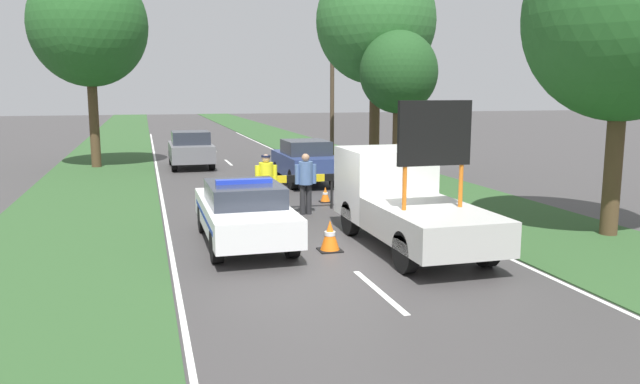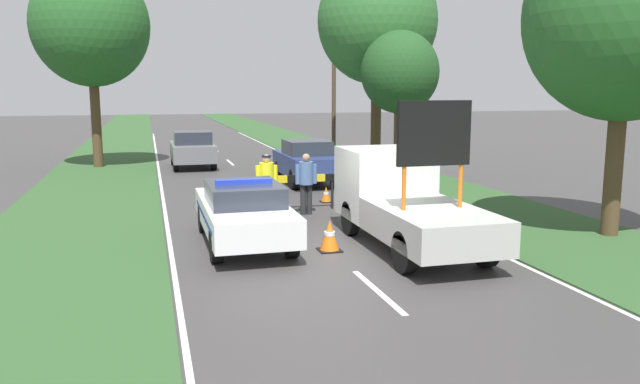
{
  "view_description": "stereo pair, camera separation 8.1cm",
  "coord_description": "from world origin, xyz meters",
  "px_view_note": "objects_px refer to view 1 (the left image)",
  "views": [
    {
      "loc": [
        -3.91,
        -13.07,
        3.57
      ],
      "look_at": [
        0.13,
        1.33,
        1.1
      ],
      "focal_mm": 35.0,
      "sensor_mm": 36.0,
      "label": 1
    },
    {
      "loc": [
        -3.84,
        -13.1,
        3.57
      ],
      "look_at": [
        0.13,
        1.33,
        1.1
      ],
      "focal_mm": 35.0,
      "sensor_mm": 36.0,
      "label": 2
    }
  ],
  "objects_px": {
    "road_barrier": "(286,181)",
    "queued_car_suv_grey": "(191,149)",
    "roadside_tree_mid_right": "(88,26)",
    "work_truck": "(403,198)",
    "roadside_tree_near_right": "(376,22)",
    "utility_pole": "(332,79)",
    "queued_car_hatch_blue": "(305,161)",
    "roadside_tree_near_left": "(625,17)",
    "traffic_cone_centre_front": "(325,195)",
    "roadside_tree_mid_left": "(399,73)",
    "traffic_cone_near_police": "(213,204)",
    "police_car": "(244,211)",
    "pedestrian_civilian": "(306,179)",
    "traffic_cone_near_truck": "(330,236)",
    "police_officer": "(266,180)"
  },
  "relations": [
    {
      "from": "road_barrier",
      "to": "queued_car_suv_grey",
      "type": "bearing_deg",
      "value": 106.68
    },
    {
      "from": "queued_car_suv_grey",
      "to": "roadside_tree_mid_right",
      "type": "relative_size",
      "value": 0.44
    },
    {
      "from": "work_truck",
      "to": "roadside_tree_near_right",
      "type": "xyz_separation_m",
      "value": [
        3.4,
        10.96,
        5.17
      ]
    },
    {
      "from": "work_truck",
      "to": "utility_pole",
      "type": "bearing_deg",
      "value": -99.2
    },
    {
      "from": "queued_car_hatch_blue",
      "to": "roadside_tree_near_right",
      "type": "height_order",
      "value": "roadside_tree_near_right"
    },
    {
      "from": "road_barrier",
      "to": "roadside_tree_mid_right",
      "type": "height_order",
      "value": "roadside_tree_mid_right"
    },
    {
      "from": "roadside_tree_near_left",
      "to": "roadside_tree_near_right",
      "type": "relative_size",
      "value": 0.88
    },
    {
      "from": "roadside_tree_mid_right",
      "to": "traffic_cone_centre_front",
      "type": "bearing_deg",
      "value": -56.22
    },
    {
      "from": "road_barrier",
      "to": "queued_car_suv_grey",
      "type": "distance_m",
      "value": 11.58
    },
    {
      "from": "traffic_cone_centre_front",
      "to": "roadside_tree_mid_left",
      "type": "relative_size",
      "value": 0.09
    },
    {
      "from": "roadside_tree_near_right",
      "to": "roadside_tree_mid_right",
      "type": "height_order",
      "value": "roadside_tree_mid_right"
    },
    {
      "from": "traffic_cone_near_police",
      "to": "roadside_tree_near_left",
      "type": "height_order",
      "value": "roadside_tree_near_left"
    },
    {
      "from": "police_car",
      "to": "utility_pole",
      "type": "height_order",
      "value": "utility_pole"
    },
    {
      "from": "pedestrian_civilian",
      "to": "traffic_cone_centre_front",
      "type": "xyz_separation_m",
      "value": [
        1.09,
        1.73,
        -0.79
      ]
    },
    {
      "from": "traffic_cone_centre_front",
      "to": "queued_car_suv_grey",
      "type": "bearing_deg",
      "value": 108.54
    },
    {
      "from": "work_truck",
      "to": "roadside_tree_mid_right",
      "type": "bearing_deg",
      "value": -63.51
    },
    {
      "from": "traffic_cone_near_police",
      "to": "roadside_tree_near_left",
      "type": "xyz_separation_m",
      "value": [
        9.09,
        -5.58,
        4.98
      ]
    },
    {
      "from": "traffic_cone_near_truck",
      "to": "queued_car_suv_grey",
      "type": "bearing_deg",
      "value": 96.58
    },
    {
      "from": "utility_pole",
      "to": "roadside_tree_mid_right",
      "type": "bearing_deg",
      "value": 173.4
    },
    {
      "from": "work_truck",
      "to": "utility_pole",
      "type": "height_order",
      "value": "utility_pole"
    },
    {
      "from": "road_barrier",
      "to": "traffic_cone_near_police",
      "type": "bearing_deg",
      "value": 177.51
    },
    {
      "from": "roadside_tree_mid_left",
      "to": "roadside_tree_mid_right",
      "type": "bearing_deg",
      "value": 142.93
    },
    {
      "from": "road_barrier",
      "to": "utility_pole",
      "type": "height_order",
      "value": "utility_pole"
    },
    {
      "from": "pedestrian_civilian",
      "to": "traffic_cone_centre_front",
      "type": "bearing_deg",
      "value": 77.8
    },
    {
      "from": "work_truck",
      "to": "roadside_tree_near_right",
      "type": "height_order",
      "value": "roadside_tree_near_right"
    },
    {
      "from": "traffic_cone_near_truck",
      "to": "roadside_tree_near_left",
      "type": "relative_size",
      "value": 0.09
    },
    {
      "from": "police_car",
      "to": "roadside_tree_near_right",
      "type": "height_order",
      "value": "roadside_tree_near_right"
    },
    {
      "from": "police_officer",
      "to": "traffic_cone_near_police",
      "type": "bearing_deg",
      "value": -21.29
    },
    {
      "from": "police_car",
      "to": "roadside_tree_mid_left",
      "type": "xyz_separation_m",
      "value": [
        7.01,
        7.63,
        3.38
      ]
    },
    {
      "from": "work_truck",
      "to": "police_officer",
      "type": "xyz_separation_m",
      "value": [
        -2.45,
        4.01,
        -0.02
      ]
    },
    {
      "from": "police_officer",
      "to": "utility_pole",
      "type": "relative_size",
      "value": 0.22
    },
    {
      "from": "roadside_tree_near_left",
      "to": "traffic_cone_near_police",
      "type": "bearing_deg",
      "value": 148.44
    },
    {
      "from": "pedestrian_civilian",
      "to": "traffic_cone_near_truck",
      "type": "relative_size",
      "value": 2.53
    },
    {
      "from": "work_truck",
      "to": "queued_car_hatch_blue",
      "type": "xyz_separation_m",
      "value": [
        0.16,
        9.76,
        -0.21
      ]
    },
    {
      "from": "police_officer",
      "to": "roadside_tree_mid_right",
      "type": "height_order",
      "value": "roadside_tree_mid_right"
    },
    {
      "from": "roadside_tree_near_left",
      "to": "roadside_tree_near_right",
      "type": "distance_m",
      "value": 11.77
    },
    {
      "from": "road_barrier",
      "to": "police_officer",
      "type": "xyz_separation_m",
      "value": [
        -0.72,
        -0.59,
        0.16
      ]
    },
    {
      "from": "pedestrian_civilian",
      "to": "queued_car_hatch_blue",
      "type": "bearing_deg",
      "value": 95.77
    },
    {
      "from": "queued_car_hatch_blue",
      "to": "queued_car_suv_grey",
      "type": "relative_size",
      "value": 1.04
    },
    {
      "from": "roadside_tree_near_left",
      "to": "roadside_tree_mid_right",
      "type": "distance_m",
      "value": 22.16
    },
    {
      "from": "work_truck",
      "to": "road_barrier",
      "type": "relative_size",
      "value": 1.56
    },
    {
      "from": "traffic_cone_centre_front",
      "to": "queued_car_hatch_blue",
      "type": "relative_size",
      "value": 0.12
    },
    {
      "from": "traffic_cone_near_truck",
      "to": "queued_car_suv_grey",
      "type": "relative_size",
      "value": 0.17
    },
    {
      "from": "traffic_cone_near_truck",
      "to": "roadside_tree_near_left",
      "type": "height_order",
      "value": "roadside_tree_near_left"
    },
    {
      "from": "pedestrian_civilian",
      "to": "roadside_tree_mid_left",
      "type": "bearing_deg",
      "value": 64.35
    },
    {
      "from": "roadside_tree_mid_right",
      "to": "queued_car_suv_grey",
      "type": "bearing_deg",
      "value": -15.33
    },
    {
      "from": "road_barrier",
      "to": "pedestrian_civilian",
      "type": "bearing_deg",
      "value": -50.57
    },
    {
      "from": "traffic_cone_near_police",
      "to": "road_barrier",
      "type": "bearing_deg",
      "value": -9.44
    },
    {
      "from": "traffic_cone_near_truck",
      "to": "police_car",
      "type": "bearing_deg",
      "value": 146.17
    },
    {
      "from": "road_barrier",
      "to": "pedestrian_civilian",
      "type": "height_order",
      "value": "pedestrian_civilian"
    }
  ]
}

